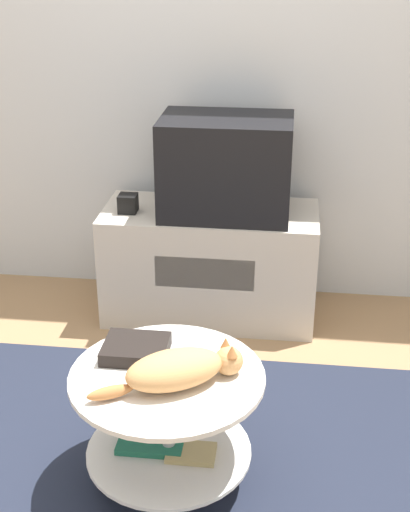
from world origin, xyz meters
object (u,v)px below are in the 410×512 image
dvd_box (136,349)px  cat (180,369)px  tv (226,167)px  speaker (128,203)px

dvd_box → cat: (0.17, -0.15, 0.03)m
tv → dvd_box: 1.17m
dvd_box → speaker: bearing=103.7°
speaker → dvd_box: bearing=-76.3°
tv → cat: bearing=-91.1°
dvd_box → cat: 0.23m
cat → dvd_box: bearing=111.3°
speaker → dvd_box: (0.26, -1.07, -0.12)m
speaker → tv: bearing=5.2°
speaker → dvd_box: speaker is taller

